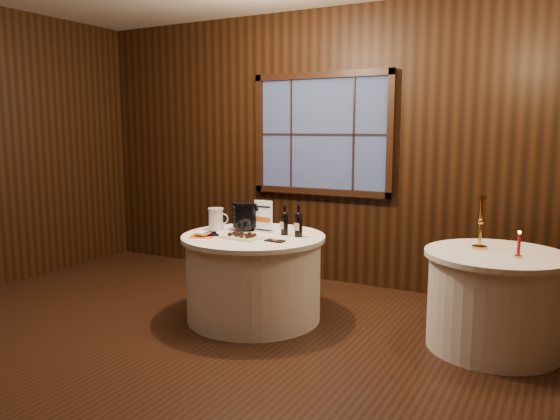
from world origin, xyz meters
The scene contains 16 objects.
ground centered at (0.00, 0.00, 0.00)m, with size 6.00×6.00×0.00m, color black.
back_wall centered at (0.00, 2.48, 1.54)m, with size 6.00×0.10×3.00m.
main_table centered at (0.00, 1.00, 0.39)m, with size 1.28×1.28×0.77m.
side_table centered at (2.00, 1.30, 0.39)m, with size 1.08×1.08×0.77m.
sign_stand centered at (0.00, 1.18, 0.87)m, with size 0.19×0.09×0.30m.
port_bottle_left centered at (0.24, 1.14, 0.89)m, with size 0.07×0.08×0.27m.
port_bottle_right centered at (0.39, 1.12, 0.90)m, with size 0.07×0.07×0.29m.
ice_bucket centered at (-0.19, 1.18, 0.91)m, with size 0.26×0.26×0.26m.
chocolate_plate centered at (-0.01, 0.83, 0.79)m, with size 0.35×0.26×0.05m.
chocolate_box centered at (0.31, 0.84, 0.78)m, with size 0.16×0.08×0.01m, color black.
grape_bunch centered at (-0.29, 0.78, 0.79)m, with size 0.18×0.09×0.04m.
glass_pitcher centered at (-0.43, 1.04, 0.88)m, with size 0.19×0.15×0.21m.
orange_napkin centered at (-0.36, 0.74, 0.77)m, with size 0.21×0.21×0.00m, color #FA5F15.
cracker_bowl centered at (-0.36, 0.74, 0.79)m, with size 0.15×0.15×0.04m, color white.
brass_candlestick centered at (1.86, 1.38, 0.92)m, with size 0.12×0.12×0.42m.
red_candle centered at (2.16, 1.20, 0.85)m, with size 0.05×0.05×0.20m.
Camera 1 is at (2.49, -3.08, 1.70)m, focal length 35.00 mm.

